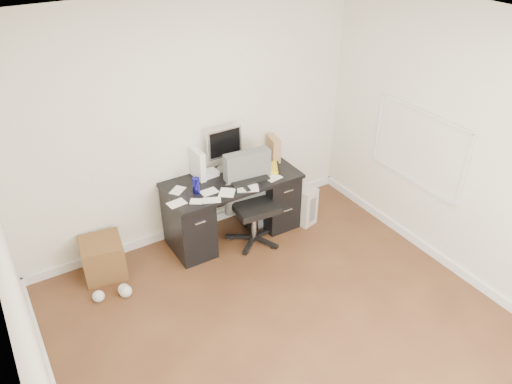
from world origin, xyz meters
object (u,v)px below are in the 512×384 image
keyboard (250,180)px  wicker_basket (103,258)px  lcd_monitor (224,149)px  pc_tower (297,202)px  office_chair (254,201)px  desk (233,205)px

keyboard → wicker_basket: 1.75m
lcd_monitor → wicker_basket: lcd_monitor is taller
wicker_basket → lcd_monitor: bearing=4.5°
lcd_monitor → pc_tower: 1.16m
lcd_monitor → pc_tower: bearing=-24.3°
office_chair → keyboard: bearing=96.9°
wicker_basket → pc_tower: bearing=-5.3°
lcd_monitor → office_chair: (0.12, -0.44, -0.49)m
office_chair → lcd_monitor: bearing=110.6°
lcd_monitor → wicker_basket: 1.73m
desk → office_chair: 0.30m
desk → keyboard: bearing=-45.3°
pc_tower → wicker_basket: 2.33m
lcd_monitor → keyboard: bearing=-73.4°
pc_tower → keyboard: bearing=167.5°
lcd_monitor → office_chair: bearing=-76.2°
pc_tower → wicker_basket: size_ratio=1.16×
desk → pc_tower: size_ratio=3.14×
lcd_monitor → office_chair: 0.66m
lcd_monitor → wicker_basket: size_ratio=1.29×
desk → office_chair: (0.15, -0.23, 0.13)m
office_chair → wicker_basket: office_chair is taller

